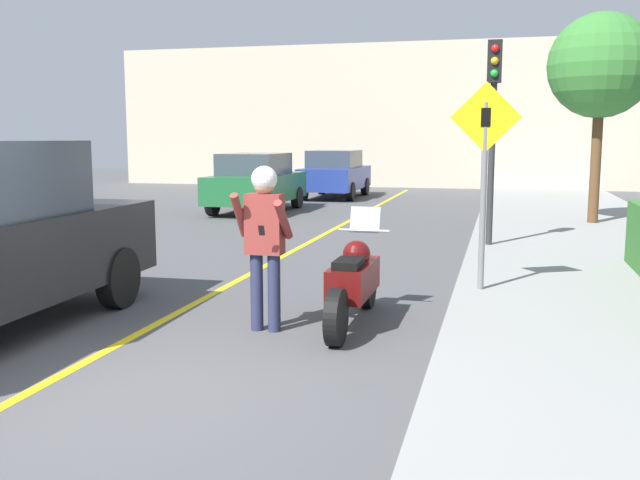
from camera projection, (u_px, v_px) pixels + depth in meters
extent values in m
plane|color=#4C4C4F|center=(103.00, 393.00, 5.95)|extent=(80.00, 80.00, 0.00)
cube|color=gray|center=(637.00, 309.00, 8.59)|extent=(4.40, 44.00, 0.12)
cube|color=yellow|center=(265.00, 266.00, 11.85)|extent=(0.12, 36.00, 0.01)
cube|color=beige|center=(428.00, 116.00, 30.44)|extent=(28.00, 1.20, 6.11)
cylinder|color=black|center=(336.00, 317.00, 7.25)|extent=(0.14, 0.60, 0.60)
cylinder|color=black|center=(367.00, 284.00, 8.91)|extent=(0.14, 0.60, 0.60)
cube|color=#510C0C|center=(354.00, 279.00, 8.05)|extent=(0.40, 1.19, 0.36)
sphere|color=#510C0C|center=(357.00, 254.00, 8.17)|extent=(0.32, 0.32, 0.32)
cube|color=black|center=(349.00, 264.00, 7.76)|extent=(0.28, 0.48, 0.10)
cylinder|color=silver|center=(364.00, 230.00, 8.55)|extent=(0.62, 0.03, 0.03)
cube|color=silver|center=(365.00, 220.00, 8.61)|extent=(0.36, 0.12, 0.31)
cylinder|color=#282D4C|center=(257.00, 292.00, 7.84)|extent=(0.14, 0.14, 0.86)
cylinder|color=#282D4C|center=(274.00, 293.00, 7.79)|extent=(0.14, 0.14, 0.86)
cube|color=maroon|center=(265.00, 224.00, 7.70)|extent=(0.40, 0.22, 0.66)
cylinder|color=maroon|center=(240.00, 215.00, 7.66)|extent=(0.09, 0.39, 0.51)
cylinder|color=maroon|center=(283.00, 220.00, 7.52)|extent=(0.09, 0.46, 0.46)
sphere|color=tan|center=(264.00, 184.00, 7.64)|extent=(0.24, 0.24, 0.24)
sphere|color=white|center=(264.00, 179.00, 7.64)|extent=(0.28, 0.28, 0.28)
cube|color=black|center=(262.00, 230.00, 7.43)|extent=(0.06, 0.05, 0.11)
cylinder|color=black|center=(118.00, 278.00, 8.88)|extent=(0.24, 0.77, 0.76)
cylinder|color=slate|center=(483.00, 197.00, 9.30)|extent=(0.08, 0.08, 2.44)
cube|color=yellow|center=(486.00, 117.00, 9.13)|extent=(0.91, 0.02, 0.91)
cube|color=black|center=(486.00, 117.00, 9.12)|extent=(0.12, 0.01, 0.24)
cylinder|color=#2D2D30|center=(492.00, 144.00, 13.17)|extent=(0.12, 0.12, 3.75)
cube|color=black|center=(495.00, 62.00, 12.94)|extent=(0.26, 0.22, 0.76)
sphere|color=red|center=(495.00, 48.00, 12.80)|extent=(0.14, 0.14, 0.14)
sphere|color=gold|center=(495.00, 61.00, 12.83)|extent=(0.14, 0.14, 0.14)
sphere|color=green|center=(494.00, 73.00, 12.86)|extent=(0.14, 0.14, 0.14)
cylinder|color=brown|center=(596.00, 163.00, 16.73)|extent=(0.24, 0.24, 2.80)
sphere|color=#387A33|center=(601.00, 65.00, 16.41)|extent=(2.41, 2.41, 2.41)
cylinder|color=black|center=(246.00, 196.00, 21.98)|extent=(0.22, 0.64, 0.64)
cylinder|color=black|center=(297.00, 198.00, 21.57)|extent=(0.22, 0.64, 0.64)
cylinder|color=black|center=(212.00, 204.00, 19.48)|extent=(0.22, 0.64, 0.64)
cylinder|color=black|center=(270.00, 205.00, 19.08)|extent=(0.22, 0.64, 0.64)
cube|color=#1E6033|center=(257.00, 187.00, 20.47)|extent=(1.80, 4.20, 0.76)
cube|color=#38424C|center=(254.00, 164.00, 20.22)|extent=(1.58, 2.18, 0.60)
cylinder|color=black|center=(322.00, 186.00, 26.91)|extent=(0.22, 0.64, 0.64)
cylinder|color=black|center=(365.00, 187.00, 26.51)|extent=(0.22, 0.64, 0.64)
cylinder|color=black|center=(303.00, 191.00, 24.42)|extent=(0.22, 0.64, 0.64)
cylinder|color=black|center=(351.00, 192.00, 24.01)|extent=(0.22, 0.64, 0.64)
cube|color=navy|center=(335.00, 178.00, 25.41)|extent=(1.80, 4.20, 0.76)
cube|color=#38424C|center=(334.00, 159.00, 25.15)|extent=(1.58, 2.18, 0.60)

